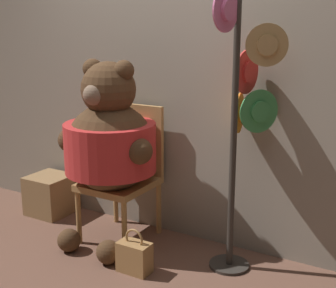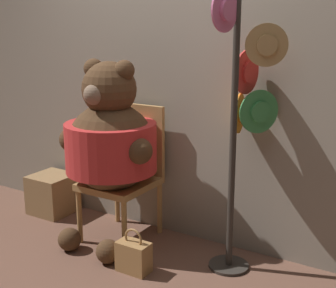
# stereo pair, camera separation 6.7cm
# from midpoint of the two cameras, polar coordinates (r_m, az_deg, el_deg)

# --- Properties ---
(ground_plane) EXTENTS (14.00, 14.00, 0.00)m
(ground_plane) POSITION_cam_midpoint_polar(r_m,az_deg,el_deg) (3.40, -6.68, -14.57)
(ground_plane) COLOR brown
(wall_back) EXTENTS (8.00, 0.10, 2.44)m
(wall_back) POSITION_cam_midpoint_polar(r_m,az_deg,el_deg) (3.63, -0.06, 7.70)
(wall_back) COLOR gray
(wall_back) RESTS_ON ground_plane
(chair) EXTENTS (0.49, 0.53, 1.04)m
(chair) POSITION_cam_midpoint_polar(r_m,az_deg,el_deg) (3.68, -5.68, -3.08)
(chair) COLOR #B2844C
(chair) RESTS_ON ground_plane
(teddy_bear) EXTENTS (0.82, 0.73, 1.40)m
(teddy_bear) POSITION_cam_midpoint_polar(r_m,az_deg,el_deg) (3.48, -7.69, 0.31)
(teddy_bear) COLOR #4C331E
(teddy_bear) RESTS_ON ground_plane
(hat_display_rack) EXTENTS (0.42, 0.56, 1.87)m
(hat_display_rack) POSITION_cam_midpoint_polar(r_m,az_deg,el_deg) (3.07, 8.40, 3.92)
(hat_display_rack) COLOR #332D28
(hat_display_rack) RESTS_ON ground_plane
(handbag_on_ground) EXTENTS (0.23, 0.13, 0.31)m
(handbag_on_ground) POSITION_cam_midpoint_polar(r_m,az_deg,el_deg) (3.28, -4.70, -13.49)
(handbag_on_ground) COLOR #A87A47
(handbag_on_ground) RESTS_ON ground_plane
(wooden_crate) EXTENTS (0.35, 0.35, 0.35)m
(wooden_crate) POSITION_cam_midpoint_polar(r_m,az_deg,el_deg) (4.32, -14.58, -5.98)
(wooden_crate) COLOR #937047
(wooden_crate) RESTS_ON ground_plane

